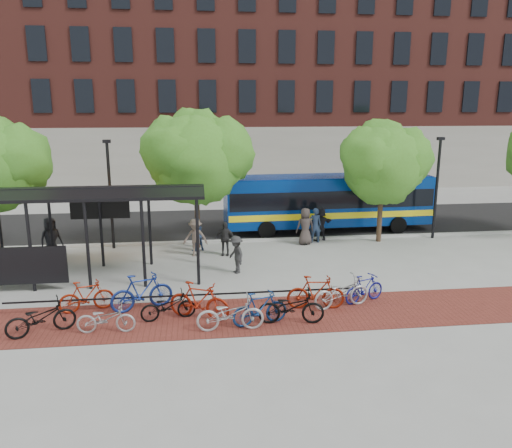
{
  "coord_description": "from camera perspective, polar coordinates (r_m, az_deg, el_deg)",
  "views": [
    {
      "loc": [
        -2.96,
        -19.95,
        6.66
      ],
      "look_at": [
        -0.46,
        1.06,
        1.6
      ],
      "focal_mm": 35.0,
      "sensor_mm": 36.0,
      "label": 1
    }
  ],
  "objects": [
    {
      "name": "bus",
      "position": [
        27.14,
        8.21,
        2.82
      ],
      "size": [
        11.16,
        2.92,
        2.99
      ],
      "rotation": [
        0.0,
        0.0,
        0.03
      ],
      "color": "navy",
      "rests_on": "ground"
    },
    {
      "name": "asphalt_street",
      "position": [
        28.88,
        -0.73,
        0.12
      ],
      "size": [
        160.0,
        8.0,
        0.01
      ],
      "primitive_type": "cube",
      "color": "black",
      "rests_on": "ground"
    },
    {
      "name": "curb",
      "position": [
        25.01,
        0.24,
        -1.85
      ],
      "size": [
        160.0,
        0.25,
        0.12
      ],
      "primitive_type": "cube",
      "color": "#B7B7B2",
      "rests_on": "ground"
    },
    {
      "name": "bike_4",
      "position": [
        16.23,
        -10.0,
        -9.21
      ],
      "size": [
        1.84,
        0.96,
        0.92
      ],
      "primitive_type": "imported",
      "rotation": [
        0.0,
        0.0,
        1.78
      ],
      "color": "black",
      "rests_on": "ground"
    },
    {
      "name": "pedestrian_2",
      "position": [
        23.42,
        -6.88,
        -1.19
      ],
      "size": [
        0.92,
        0.82,
        1.56
      ],
      "primitive_type": "imported",
      "rotation": [
        0.0,
        0.0,
        3.49
      ],
      "color": "navy",
      "rests_on": "ground"
    },
    {
      "name": "pedestrian_4",
      "position": [
        22.57,
        -3.59,
        -1.68
      ],
      "size": [
        0.95,
        0.49,
        1.56
      ],
      "primitive_type": "imported",
      "rotation": [
        0.0,
        0.0,
        6.16
      ],
      "color": "#2A2A2A",
      "rests_on": "ground"
    },
    {
      "name": "bike_11",
      "position": [
        17.72,
        12.28,
        -7.21
      ],
      "size": [
        1.71,
        1.08,
        1.0
      ],
      "primitive_type": "imported",
      "rotation": [
        0.0,
        0.0,
        1.97
      ],
      "color": "navy",
      "rests_on": "ground"
    },
    {
      "name": "building_brick",
      "position": [
        47.85,
        9.37,
        17.28
      ],
      "size": [
        55.0,
        14.0,
        20.0
      ],
      "primitive_type": "cube",
      "color": "maroon",
      "rests_on": "ground"
    },
    {
      "name": "bike_2",
      "position": [
        15.78,
        -16.78,
        -10.3
      ],
      "size": [
        1.76,
        0.67,
        0.91
      ],
      "primitive_type": "imported",
      "rotation": [
        0.0,
        0.0,
        1.53
      ],
      "color": "#9A9A9C",
      "rests_on": "ground"
    },
    {
      "name": "bike_0",
      "position": [
        16.31,
        -23.38,
        -9.82
      ],
      "size": [
        2.1,
        1.42,
        1.04
      ],
      "primitive_type": "imported",
      "rotation": [
        0.0,
        0.0,
        1.98
      ],
      "color": "black",
      "rests_on": "ground"
    },
    {
      "name": "bike_7",
      "position": [
        15.61,
        0.45,
        -9.63
      ],
      "size": [
        1.87,
        0.94,
        1.08
      ],
      "primitive_type": "imported",
      "rotation": [
        0.0,
        0.0,
        1.82
      ],
      "color": "navy",
      "rests_on": "ground"
    },
    {
      "name": "bus_shelter",
      "position": [
        20.47,
        -21.33,
        2.22
      ],
      "size": [
        10.6,
        3.07,
        3.6
      ],
      "color": "black",
      "rests_on": "ground"
    },
    {
      "name": "tree_c",
      "position": [
        25.12,
        14.47,
        7.07
      ],
      "size": [
        4.66,
        3.8,
        5.92
      ],
      "color": "#382619",
      "rests_on": "ground"
    },
    {
      "name": "bike_9",
      "position": [
        16.87,
        6.85,
        -7.77
      ],
      "size": [
        1.98,
        0.77,
        1.16
      ],
      "primitive_type": "imported",
      "rotation": [
        0.0,
        0.0,
        1.45
      ],
      "color": "maroon",
      "rests_on": "ground"
    },
    {
      "name": "brick_strip",
      "position": [
        16.39,
        -2.9,
        -10.53
      ],
      "size": [
        24.0,
        3.0,
        0.01
      ],
      "primitive_type": "cube",
      "color": "maroon",
      "rests_on": "ground"
    },
    {
      "name": "bike_3",
      "position": [
        17.08,
        -12.93,
        -7.58
      ],
      "size": [
        2.17,
        1.3,
        1.26
      ],
      "primitive_type": "imported",
      "rotation": [
        0.0,
        0.0,
        1.93
      ],
      "color": "navy",
      "rests_on": "ground"
    },
    {
      "name": "pedestrian_7",
      "position": [
        24.78,
        6.76,
        -0.15
      ],
      "size": [
        0.66,
        0.45,
        1.75
      ],
      "primitive_type": "imported",
      "rotation": [
        0.0,
        0.0,
        3.19
      ],
      "color": "#22324F",
      "rests_on": "ground"
    },
    {
      "name": "ground",
      "position": [
        21.23,
        1.57,
        -4.83
      ],
      "size": [
        160.0,
        160.0,
        0.0
      ],
      "primitive_type": "plane",
      "color": "#9E9E99",
      "rests_on": "ground"
    },
    {
      "name": "bike_10",
      "position": [
        17.12,
        9.74,
        -7.69
      ],
      "size": [
        2.17,
        1.22,
        1.08
      ],
      "primitive_type": "imported",
      "rotation": [
        0.0,
        0.0,
        1.83
      ],
      "color": "#A6A6A9",
      "rests_on": "ground"
    },
    {
      "name": "building_tower",
      "position": [
        61.91,
        -20.2,
        20.41
      ],
      "size": [
        22.0,
        22.0,
        30.0
      ],
      "primitive_type": "cube",
      "color": "#7A664C",
      "rests_on": "ground"
    },
    {
      "name": "pedestrian_5",
      "position": [
        25.19,
        7.38,
        0.01
      ],
      "size": [
        1.65,
        1.1,
        1.7
      ],
      "primitive_type": "imported",
      "rotation": [
        0.0,
        0.0,
        3.56
      ],
      "color": "black",
      "rests_on": "ground"
    },
    {
      "name": "tree_b",
      "position": [
        23.4,
        -6.69,
        7.96
      ],
      "size": [
        5.15,
        4.2,
        6.47
      ],
      "color": "#382619",
      "rests_on": "ground"
    },
    {
      "name": "pedestrian_9",
      "position": [
        20.18,
        -2.29,
        -3.51
      ],
      "size": [
        0.9,
        1.14,
        1.55
      ],
      "primitive_type": "imported",
      "rotation": [
        0.0,
        0.0,
        5.08
      ],
      "color": "#2B2B2B",
      "rests_on": "ground"
    },
    {
      "name": "bike_5",
      "position": [
        16.1,
        -6.52,
        -8.7
      ],
      "size": [
        2.1,
        1.35,
        1.23
      ],
      "primitive_type": "imported",
      "rotation": [
        0.0,
        0.0,
        1.16
      ],
      "color": "maroon",
      "rests_on": "ground"
    },
    {
      "name": "pedestrian_0",
      "position": [
        23.36,
        -22.38,
        -1.65
      ],
      "size": [
        1.14,
        1.09,
        1.97
      ],
      "primitive_type": "imported",
      "rotation": [
        0.0,
        0.0,
        0.67
      ],
      "color": "black",
      "rests_on": "ground"
    },
    {
      "name": "bike_8",
      "position": [
        15.74,
        4.03,
        -9.45
      ],
      "size": [
        2.13,
        0.94,
        1.09
      ],
      "primitive_type": "imported",
      "rotation": [
        0.0,
        0.0,
        1.46
      ],
      "color": "black",
      "rests_on": "ground"
    },
    {
      "name": "pedestrian_3",
      "position": [
        22.58,
        -6.93,
        -1.54
      ],
      "size": [
        1.2,
        0.82,
        1.71
      ],
      "primitive_type": "imported",
      "rotation": [
        0.0,
        0.0,
        -0.18
      ],
      "color": "brown",
      "rests_on": "ground"
    },
    {
      "name": "pedestrian_6",
      "position": [
        24.39,
        5.65,
        -0.27
      ],
      "size": [
        0.96,
        0.69,
        1.81
      ],
      "primitive_type": "imported",
      "rotation": [
        0.0,
        0.0,
        3.28
      ],
      "color": "#3C3330",
      "rests_on": "ground"
    },
    {
      "name": "bike_6",
      "position": [
        15.27,
        -2.96,
        -10.2
      ],
      "size": [
        2.06,
        0.75,
        1.07
      ],
      "primitive_type": "imported",
      "rotation": [
        0.0,
        0.0,
        1.59
      ],
      "color": "#A3A3A6",
      "rests_on": "ground"
    },
    {
      "name": "bike_1",
      "position": [
        17.5,
        -18.82,
        -7.8
      ],
      "size": [
        1.84,
        0.98,
        1.06
      ],
      "primitive_type": "imported",
      "rotation": [
        0.0,
        0.0,
        1.86
      ],
      "color": "maroon",
      "rests_on": "ground"
    },
    {
      "name": "lamp_post_left",
      "position": [
        24.21,
        -16.34,
        3.6
      ],
      "size": [
        0.35,
        0.2,
        5.12
      ],
      "color": "black",
      "rests_on": "ground"
    },
    {
      "name": "lamp_post_right",
      "position": [
        26.69,
        19.97,
        4.21
      ],
      "size": [
        0.35,
        0.2,
        5.12
      ],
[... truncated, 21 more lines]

